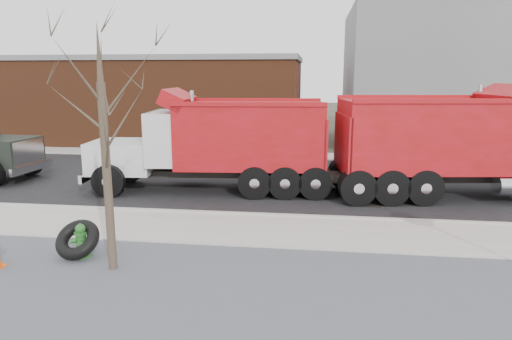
# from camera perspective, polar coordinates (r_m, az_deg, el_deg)

# --- Properties ---
(ground) EXTENTS (120.00, 120.00, 0.00)m
(ground) POSITION_cam_1_polar(r_m,az_deg,el_deg) (12.15, 1.94, -8.15)
(ground) COLOR #383328
(ground) RESTS_ON ground
(gravel_verge) EXTENTS (60.00, 5.00, 0.03)m
(gravel_verge) POSITION_cam_1_polar(r_m,az_deg,el_deg) (8.95, -0.29, -15.66)
(gravel_verge) COLOR slate
(gravel_verge) RESTS_ON ground
(sidewalk) EXTENTS (60.00, 2.50, 0.06)m
(sidewalk) POSITION_cam_1_polar(r_m,az_deg,el_deg) (12.38, 2.05, -7.63)
(sidewalk) COLOR #9E9B93
(sidewalk) RESTS_ON ground
(curb) EXTENTS (60.00, 0.15, 0.11)m
(curb) POSITION_cam_1_polar(r_m,az_deg,el_deg) (13.60, 2.57, -5.72)
(curb) COLOR #9E9B93
(curb) RESTS_ON ground
(road) EXTENTS (60.00, 9.40, 0.02)m
(road) POSITION_cam_1_polar(r_m,az_deg,el_deg) (18.18, 3.84, -1.38)
(road) COLOR black
(road) RESTS_ON ground
(far_sidewalk) EXTENTS (60.00, 2.00, 0.06)m
(far_sidewalk) POSITION_cam_1_polar(r_m,az_deg,el_deg) (23.76, 4.72, 1.78)
(far_sidewalk) COLOR #9E9B93
(far_sidewalk) RESTS_ON ground
(building_grey) EXTENTS (12.00, 10.00, 8.00)m
(building_grey) POSITION_cam_1_polar(r_m,az_deg,el_deg) (30.43, 22.93, 10.61)
(building_grey) COLOR gray
(building_grey) RESTS_ON ground
(building_brick) EXTENTS (20.20, 8.20, 5.30)m
(building_brick) POSITION_cam_1_polar(r_m,az_deg,el_deg) (30.49, -14.05, 8.64)
(building_brick) COLOR #5E301B
(building_brick) RESTS_ON ground
(bare_tree) EXTENTS (3.20, 3.20, 5.20)m
(bare_tree) POSITION_cam_1_polar(r_m,az_deg,el_deg) (9.79, -18.58, 6.22)
(bare_tree) COLOR #382D23
(bare_tree) RESTS_ON ground
(fire_hydrant) EXTENTS (0.46, 0.46, 0.82)m
(fire_hydrant) POSITION_cam_1_polar(r_m,az_deg,el_deg) (11.35, -20.99, -8.41)
(fire_hydrant) COLOR #2D6928
(fire_hydrant) RESTS_ON ground
(truck_tire) EXTENTS (1.10, 1.03, 0.88)m
(truck_tire) POSITION_cam_1_polar(r_m,az_deg,el_deg) (11.33, -21.41, -8.08)
(truck_tire) COLOR black
(truck_tire) RESTS_ON ground
(dump_truck_red_a) EXTENTS (9.57, 3.72, 3.79)m
(dump_truck_red_a) POSITION_cam_1_polar(r_m,az_deg,el_deg) (16.95, 23.96, 3.26)
(dump_truck_red_a) COLOR black
(dump_truck_red_a) RESTS_ON ground
(dump_truck_red_b) EXTENTS (8.68, 3.12, 3.63)m
(dump_truck_red_b) POSITION_cam_1_polar(r_m,az_deg,el_deg) (16.35, -4.59, 3.68)
(dump_truck_red_b) COLOR black
(dump_truck_red_b) RESTS_ON ground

